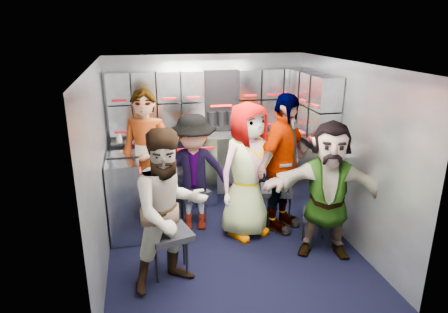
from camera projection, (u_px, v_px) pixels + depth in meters
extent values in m
plane|color=black|center=(231.00, 245.00, 4.72)|extent=(3.00, 3.00, 0.00)
cube|color=gray|center=(208.00, 129.00, 5.78)|extent=(2.80, 0.04, 2.10)
cube|color=gray|center=(99.00, 171.00, 4.11)|extent=(0.04, 3.00, 2.10)
cube|color=gray|center=(348.00, 153.00, 4.68)|extent=(0.04, 3.00, 2.10)
cube|color=silver|center=(232.00, 64.00, 4.06)|extent=(2.80, 3.00, 0.02)
cube|color=#8D939C|center=(211.00, 169.00, 5.76)|extent=(2.68, 0.38, 0.99)
cube|color=#8D939C|center=(125.00, 197.00, 4.84)|extent=(0.38, 0.76, 0.99)
cube|color=silver|center=(210.00, 135.00, 5.60)|extent=(2.68, 0.42, 0.03)
cube|color=#8D939C|center=(209.00, 100.00, 5.50)|extent=(2.68, 0.28, 0.82)
cube|color=#8D939C|center=(313.00, 105.00, 5.15)|extent=(0.28, 1.00, 0.82)
cube|color=#8D939C|center=(311.00, 179.00, 5.38)|extent=(0.28, 1.20, 1.00)
cube|color=#A40913|center=(213.00, 148.00, 5.46)|extent=(2.60, 0.02, 0.03)
cube|color=black|center=(170.00, 234.00, 4.06)|extent=(0.50, 0.49, 0.07)
cylinder|color=black|center=(157.00, 264.00, 3.99)|extent=(0.03, 0.03, 0.43)
cylinder|color=black|center=(187.00, 260.00, 4.05)|extent=(0.03, 0.03, 0.43)
cylinder|color=black|center=(155.00, 250.00, 4.23)|extent=(0.03, 0.03, 0.43)
cylinder|color=black|center=(184.00, 247.00, 4.29)|extent=(0.03, 0.03, 0.43)
cube|color=black|center=(193.00, 193.00, 5.19)|extent=(0.48, 0.47, 0.06)
cylinder|color=black|center=(184.00, 212.00, 5.12)|extent=(0.02, 0.02, 0.39)
cylinder|color=black|center=(205.00, 210.00, 5.17)|extent=(0.02, 0.02, 0.39)
cylinder|color=black|center=(182.00, 205.00, 5.34)|extent=(0.02, 0.02, 0.39)
cylinder|color=black|center=(202.00, 203.00, 5.39)|extent=(0.02, 0.02, 0.39)
cube|color=black|center=(243.00, 196.00, 5.05)|extent=(0.49, 0.48, 0.06)
cylinder|color=black|center=(235.00, 217.00, 4.98)|extent=(0.02, 0.02, 0.40)
cylinder|color=black|center=(256.00, 215.00, 5.03)|extent=(0.02, 0.02, 0.40)
cylinder|color=black|center=(230.00, 209.00, 5.20)|extent=(0.02, 0.02, 0.40)
cylinder|color=black|center=(251.00, 207.00, 5.26)|extent=(0.02, 0.02, 0.40)
cube|color=black|center=(276.00, 190.00, 5.18)|extent=(0.49, 0.47, 0.06)
cylinder|color=black|center=(268.00, 212.00, 5.10)|extent=(0.03, 0.03, 0.42)
cylinder|color=black|center=(290.00, 210.00, 5.16)|extent=(0.03, 0.03, 0.42)
cylinder|color=black|center=(262.00, 203.00, 5.33)|extent=(0.03, 0.03, 0.42)
cylinder|color=black|center=(283.00, 202.00, 5.39)|extent=(0.03, 0.03, 0.42)
cube|color=black|center=(318.00, 215.00, 4.63)|extent=(0.45, 0.44, 0.05)
cylinder|color=black|center=(311.00, 236.00, 4.57)|extent=(0.02, 0.02, 0.37)
cylinder|color=black|center=(331.00, 234.00, 4.62)|extent=(0.02, 0.02, 0.37)
cylinder|color=black|center=(303.00, 227.00, 4.77)|extent=(0.02, 0.02, 0.37)
cylinder|color=black|center=(323.00, 225.00, 4.82)|extent=(0.02, 0.02, 0.37)
imported|color=black|center=(147.00, 161.00, 4.90)|extent=(0.75, 0.61, 1.77)
imported|color=black|center=(170.00, 211.00, 3.78)|extent=(0.95, 0.84, 1.62)
imported|color=black|center=(194.00, 173.00, 4.91)|extent=(1.04, 0.70, 1.49)
imported|color=black|center=(248.00, 171.00, 4.75)|extent=(0.95, 0.81, 1.66)
imported|color=black|center=(283.00, 164.00, 4.87)|extent=(1.05, 0.98, 1.73)
imported|color=black|center=(328.00, 190.00, 4.34)|extent=(1.50, 0.92, 1.54)
cylinder|color=white|center=(139.00, 130.00, 5.31)|extent=(0.06, 0.06, 0.23)
cylinder|color=white|center=(194.00, 127.00, 5.46)|extent=(0.07, 0.07, 0.25)
cylinder|color=white|center=(261.00, 124.00, 5.66)|extent=(0.06, 0.06, 0.22)
cylinder|color=tan|center=(119.00, 136.00, 5.27)|extent=(0.07, 0.07, 0.11)
cylinder|color=tan|center=(295.00, 127.00, 5.77)|extent=(0.07, 0.07, 0.10)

